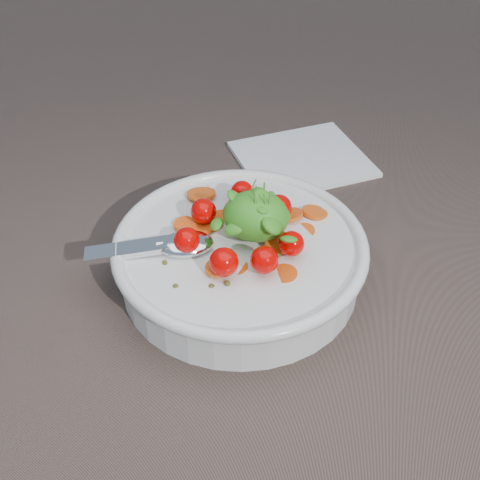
# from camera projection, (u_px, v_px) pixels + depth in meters

# --- Properties ---
(ground) EXTENTS (6.00, 6.00, 0.00)m
(ground) POSITION_uv_depth(u_px,v_px,m) (246.00, 263.00, 0.68)
(ground) COLOR brown
(ground) RESTS_ON ground
(bowl) EXTENTS (0.29, 0.27, 0.12)m
(bowl) POSITION_uv_depth(u_px,v_px,m) (240.00, 256.00, 0.64)
(bowl) COLOR silver
(bowl) RESTS_ON ground
(napkin) EXTENTS (0.22, 0.22, 0.01)m
(napkin) POSITION_uv_depth(u_px,v_px,m) (302.00, 159.00, 0.84)
(napkin) COLOR white
(napkin) RESTS_ON ground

